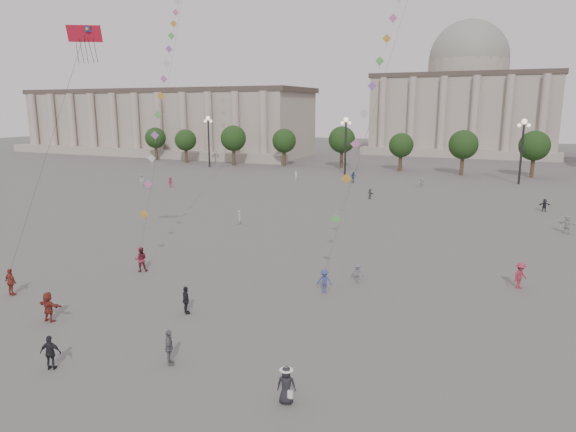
% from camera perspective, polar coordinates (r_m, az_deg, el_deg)
% --- Properties ---
extents(ground, '(360.00, 360.00, 0.00)m').
position_cam_1_polar(ground, '(29.30, -8.54, -13.43)').
color(ground, '#524F4D').
rests_on(ground, ground).
extents(hall_west, '(84.00, 26.22, 17.20)m').
position_cam_1_polar(hall_west, '(146.62, -13.72, 10.11)').
color(hall_west, '#A69A8B').
rests_on(hall_west, ground).
extents(hall_central, '(48.30, 34.30, 35.50)m').
position_cam_1_polar(hall_central, '(152.05, 19.10, 12.04)').
color(hall_central, '#A69A8B').
rests_on(hall_central, ground).
extents(tree_row, '(137.12, 5.12, 8.00)m').
position_cam_1_polar(tree_row, '(101.43, 15.98, 7.55)').
color(tree_row, '#392B1C').
rests_on(tree_row, ground).
extents(lamp_post_far_west, '(2.00, 0.90, 10.65)m').
position_cam_1_polar(lamp_post_far_west, '(109.82, -8.83, 9.20)').
color(lamp_post_far_west, '#262628').
rests_on(lamp_post_far_west, ground).
extents(lamp_post_mid_west, '(2.00, 0.90, 10.65)m').
position_cam_1_polar(lamp_post_mid_west, '(96.89, 6.43, 8.91)').
color(lamp_post_mid_west, '#262628').
rests_on(lamp_post_mid_west, ground).
extents(lamp_post_mid_east, '(2.00, 0.90, 10.65)m').
position_cam_1_polar(lamp_post_mid_east, '(92.27, 24.63, 7.75)').
color(lamp_post_mid_east, '#262628').
rests_on(lamp_post_mid_east, ground).
extents(person_crowd_0, '(1.13, 1.01, 1.84)m').
position_cam_1_polar(person_crowd_0, '(87.29, 7.24, 4.30)').
color(person_crowd_0, navy).
rests_on(person_crowd_0, ground).
extents(person_crowd_1, '(1.14, 1.04, 1.91)m').
position_cam_1_polar(person_crowd_1, '(85.87, -15.91, 3.83)').
color(person_crowd_1, silver).
rests_on(person_crowd_1, ground).
extents(person_crowd_2, '(0.84, 1.18, 1.66)m').
position_cam_1_polar(person_crowd_2, '(83.40, -12.92, 3.67)').
color(person_crowd_2, '#9E2B42').
rests_on(person_crowd_2, ground).
extents(person_crowd_4, '(1.30, 1.25, 1.48)m').
position_cam_1_polar(person_crowd_4, '(84.38, 14.61, 3.62)').
color(person_crowd_4, beige).
rests_on(person_crowd_4, ground).
extents(person_crowd_6, '(1.03, 0.69, 1.49)m').
position_cam_1_polar(person_crowd_6, '(37.62, 7.73, -6.34)').
color(person_crowd_6, slate).
rests_on(person_crowd_6, ground).
extents(person_crowd_7, '(1.82, 1.06, 1.87)m').
position_cam_1_polar(person_crowd_7, '(58.79, 28.62, -0.83)').
color(person_crowd_7, '#B4B3AF').
rests_on(person_crowd_7, ground).
extents(person_crowd_8, '(1.26, 1.39, 1.87)m').
position_cam_1_polar(person_crowd_8, '(39.70, 24.40, -6.06)').
color(person_crowd_8, '#97293D').
rests_on(person_crowd_8, ground).
extents(person_crowd_9, '(1.50, 0.86, 1.54)m').
position_cam_1_polar(person_crowd_9, '(70.00, 26.61, 1.08)').
color(person_crowd_9, '#222227').
rests_on(person_crowd_9, ground).
extents(person_crowd_10, '(0.46, 0.64, 1.62)m').
position_cam_1_polar(person_crowd_10, '(88.60, 0.90, 4.44)').
color(person_crowd_10, silver).
rests_on(person_crowd_10, ground).
extents(person_crowd_12, '(1.29, 1.27, 1.48)m').
position_cam_1_polar(person_crowd_12, '(72.01, 9.12, 2.47)').
color(person_crowd_12, '#5D5C60').
rests_on(person_crowd_12, ground).
extents(person_crowd_13, '(0.67, 0.73, 1.67)m').
position_cam_1_polar(person_crowd_13, '(55.31, -5.40, -0.22)').
color(person_crowd_13, '#B3B3AF').
rests_on(person_crowd_13, ground).
extents(tourist_0, '(1.14, 0.56, 1.88)m').
position_cam_1_polar(tourist_0, '(39.64, -28.43, -6.47)').
color(tourist_0, maroon).
rests_on(tourist_0, ground).
extents(tourist_1, '(1.06, 1.00, 1.76)m').
position_cam_1_polar(tourist_1, '(32.58, -11.26, -9.16)').
color(tourist_1, black).
rests_on(tourist_1, ground).
extents(tourist_2, '(1.70, 0.56, 1.83)m').
position_cam_1_polar(tourist_2, '(34.04, -25.08, -9.11)').
color(tourist_2, maroon).
rests_on(tourist_2, ground).
extents(tourist_3, '(0.95, 1.14, 1.82)m').
position_cam_1_polar(tourist_3, '(26.76, -13.07, -14.04)').
color(tourist_3, slate).
rests_on(tourist_3, ground).
extents(tourist_4, '(1.11, 0.78, 1.74)m').
position_cam_1_polar(tourist_4, '(28.17, -24.88, -13.61)').
color(tourist_4, black).
rests_on(tourist_4, ground).
extents(kite_flyer_0, '(1.19, 1.14, 1.93)m').
position_cam_1_polar(kite_flyer_0, '(41.45, -16.03, -4.65)').
color(kite_flyer_0, maroon).
rests_on(kite_flyer_0, ground).
extents(kite_flyer_1, '(1.15, 0.76, 1.66)m').
position_cam_1_polar(kite_flyer_1, '(35.53, 4.06, -7.22)').
color(kite_flyer_1, '#36417A').
rests_on(kite_flyer_1, ground).
extents(hat_person, '(0.94, 0.76, 1.69)m').
position_cam_1_polar(hat_person, '(23.14, -0.19, -18.21)').
color(hat_person, black).
rests_on(hat_person, ground).
extents(dragon_kite, '(2.99, 3.06, 16.74)m').
position_cam_1_polar(dragon_kite, '(38.20, -21.65, 17.10)').
color(dragon_kite, red).
rests_on(dragon_kite, ground).
extents(kite_train_west, '(24.05, 44.29, 65.87)m').
position_cam_1_polar(kite_train_west, '(67.29, -12.14, 21.64)').
color(kite_train_west, '#3F3F3F').
rests_on(kite_train_west, ground).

